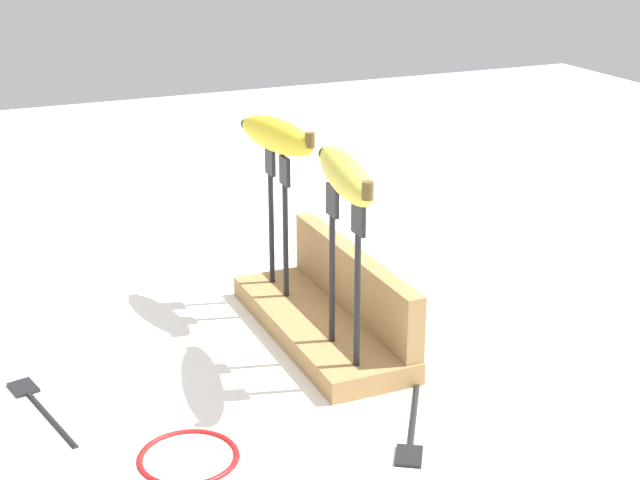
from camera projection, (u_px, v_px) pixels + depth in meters
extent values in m
plane|color=white|center=(320.00, 336.00, 1.18)|extent=(3.00, 3.00, 0.00)
cube|color=#A87F4C|center=(320.00, 326.00, 1.18)|extent=(0.33, 0.11, 0.03)
cube|color=#A87F4C|center=(354.00, 281.00, 1.18)|extent=(0.32, 0.02, 0.08)
cylinder|color=black|center=(271.00, 229.00, 1.25)|extent=(0.01, 0.01, 0.15)
cube|color=black|center=(270.00, 161.00, 1.22)|extent=(0.03, 0.00, 0.04)
cylinder|color=black|center=(286.00, 241.00, 1.21)|extent=(0.01, 0.01, 0.15)
cube|color=black|center=(285.00, 171.00, 1.18)|extent=(0.03, 0.00, 0.04)
cylinder|color=black|center=(332.00, 280.00, 1.08)|extent=(0.01, 0.01, 0.15)
cube|color=black|center=(332.00, 201.00, 1.05)|extent=(0.03, 0.00, 0.04)
cylinder|color=black|center=(357.00, 301.00, 1.03)|extent=(0.01, 0.01, 0.15)
cube|color=black|center=(358.00, 218.00, 1.00)|extent=(0.03, 0.00, 0.04)
ellipsoid|color=yellow|center=(277.00, 135.00, 1.18)|extent=(0.16, 0.07, 0.04)
cylinder|color=brown|center=(310.00, 140.00, 1.13)|extent=(0.01, 0.01, 0.02)
sphere|color=#3F2D19|center=(246.00, 124.00, 1.24)|extent=(0.01, 0.01, 0.01)
ellipsoid|color=#DBD147|center=(345.00, 175.00, 1.01)|extent=(0.19, 0.07, 0.04)
cylinder|color=brown|center=(368.00, 191.00, 0.93)|extent=(0.01, 0.01, 0.02)
sphere|color=#3F2D19|center=(326.00, 153.00, 1.09)|extent=(0.01, 0.01, 0.01)
cylinder|color=black|center=(415.00, 404.00, 1.02)|extent=(0.14, 0.09, 0.01)
cube|color=black|center=(409.00, 454.00, 0.93)|extent=(0.04, 0.04, 0.01)
cylinder|color=black|center=(51.00, 418.00, 0.99)|extent=(0.13, 0.03, 0.01)
cube|color=black|center=(23.00, 386.00, 1.06)|extent=(0.04, 0.03, 0.01)
torus|color=red|center=(188.00, 455.00, 0.93)|extent=(0.10, 0.10, 0.01)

